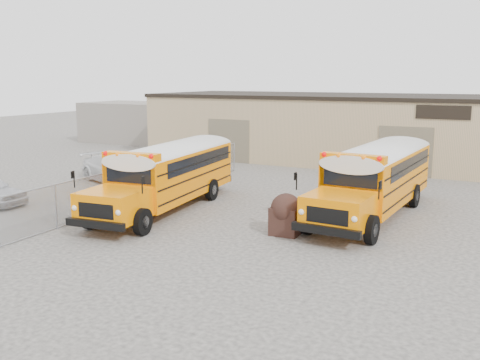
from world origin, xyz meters
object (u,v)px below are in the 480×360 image
at_px(car_white, 115,169).
at_px(school_bus_right, 411,156).
at_px(tarp_bundle, 286,214).
at_px(car_dark, 158,159).
at_px(school_bus_left, 222,153).

bearing_deg(car_white, school_bus_right, -47.01).
distance_m(tarp_bundle, car_dark, 16.05).
bearing_deg(school_bus_right, school_bus_left, -160.85).
xyz_separation_m(school_bus_left, school_bus_right, (9.64, 3.35, 0.05)).
relative_size(school_bus_right, car_dark, 2.44).
height_order(tarp_bundle, car_white, tarp_bundle).
bearing_deg(school_bus_left, tarp_bundle, -47.48).
bearing_deg(tarp_bundle, school_bus_right, 76.54).
relative_size(school_bus_left, car_white, 1.96).
bearing_deg(car_white, tarp_bundle, -90.46).
distance_m(school_bus_right, car_dark, 15.55).
bearing_deg(school_bus_left, car_dark, 161.00).
height_order(school_bus_right, tarp_bundle, school_bus_right).
relative_size(car_white, car_dark, 1.22).
height_order(school_bus_left, school_bus_right, school_bus_right).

